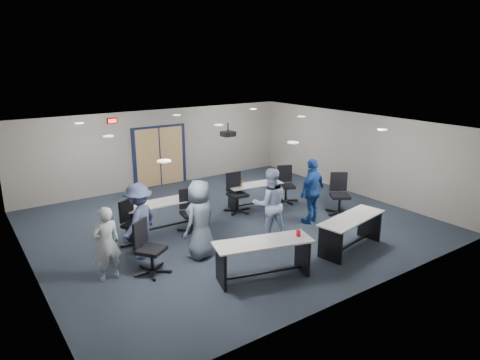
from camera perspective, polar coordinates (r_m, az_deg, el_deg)
floor at (r=11.91m, az=-1.41°, el=-5.77°), size 10.00×10.00×0.00m
back_wall at (r=15.34m, az=-10.75°, el=4.19°), size 10.00×0.04×2.70m
front_wall at (r=8.28m, az=16.01°, el=-6.36°), size 10.00×0.04×2.70m
left_wall at (r=9.80m, az=-26.75°, el=-4.00°), size 0.04×9.00×2.70m
right_wall at (r=14.74m, az=15.05°, el=3.45°), size 0.04×9.00×2.70m
ceiling at (r=11.19m, az=-1.50°, el=7.18°), size 10.00×9.00×0.04m
double_door at (r=15.37m, az=-10.64°, el=3.07°), size 2.00×0.07×2.20m
exit_sign at (r=14.54m, az=-16.69°, el=7.57°), size 0.32×0.07×0.18m
ceiling_projector at (r=11.81m, az=-1.60°, el=6.20°), size 0.35×0.32×0.37m
ceiling_can_lights at (r=11.40m, az=-2.20°, el=7.19°), size 6.24×5.74×0.02m
table_front_left at (r=8.89m, az=3.15°, el=-9.67°), size 2.14×1.20×0.96m
table_front_right at (r=10.50m, az=14.63°, el=-6.14°), size 2.07×1.01×0.80m
table_back_left at (r=11.41m, az=-10.39°, el=-4.10°), size 1.98×0.70×0.80m
table_back_right at (r=13.11m, az=1.96°, el=-1.45°), size 1.79×0.78×0.96m
chair_back_a at (r=10.66m, az=-13.81°, el=-5.63°), size 0.97×0.97×1.14m
chair_back_b at (r=11.17m, az=-6.51°, el=-4.25°), size 0.82×0.82×1.14m
chair_back_c at (r=12.56m, az=-0.33°, el=-1.76°), size 0.77×0.77×1.16m
chair_back_d at (r=13.51m, az=6.17°, el=-0.62°), size 0.96×0.96×1.14m
chair_loose_left at (r=9.25m, az=-11.74°, el=-8.85°), size 1.02×1.02×1.16m
chair_loose_right at (r=12.75m, az=13.20°, el=-1.86°), size 1.04×1.04×1.20m
person_gray at (r=9.15m, az=-17.38°, el=-8.12°), size 0.60×0.41×1.58m
person_plaid at (r=9.69m, az=-5.35°, el=-5.24°), size 1.05×0.89×1.83m
person_lightblue at (r=10.66m, az=4.02°, el=-3.20°), size 1.08×0.97×1.83m
person_navy at (r=11.85m, az=9.61°, el=-1.44°), size 1.14×0.69×1.82m
person_back at (r=9.90m, az=-13.29°, el=-5.36°), size 1.30×1.20×1.76m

